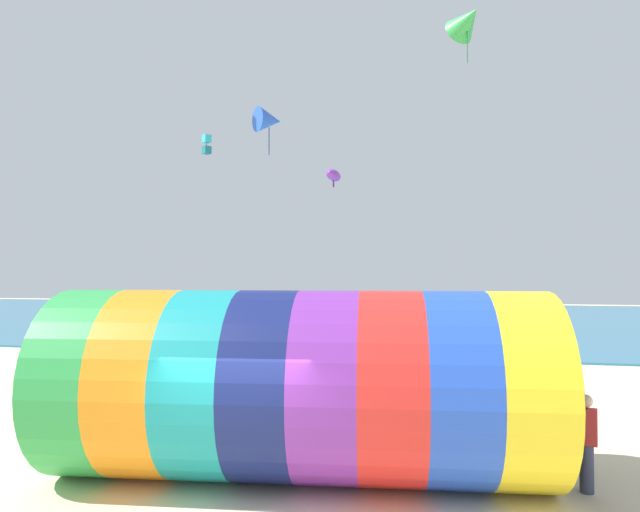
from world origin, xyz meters
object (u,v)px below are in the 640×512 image
(giant_inflatable_tube, at_px, (301,384))
(kite_cyan_box, at_px, (207,144))
(kite_green_delta, at_px, (467,21))
(kite_handler, at_px, (586,442))
(kite_purple_parafoil, at_px, (333,175))
(kite_blue_delta, at_px, (269,120))
(bystander_near_water, at_px, (370,360))
(bystander_mid_beach, at_px, (522,366))

(giant_inflatable_tube, distance_m, kite_cyan_box, 17.22)
(giant_inflatable_tube, relative_size, kite_green_delta, 4.32)
(kite_handler, height_order, kite_purple_parafoil, kite_purple_parafoil)
(kite_blue_delta, bearing_deg, kite_cyan_box, 127.37)
(kite_handler, xyz_separation_m, kite_green_delta, (-1.44, 9.56, 11.81))
(kite_blue_delta, xyz_separation_m, bystander_near_water, (3.12, 1.50, -7.92))
(kite_green_delta, relative_size, kite_cyan_box, 2.40)
(giant_inflatable_tube, distance_m, kite_handler, 5.21)
(bystander_near_water, height_order, bystander_mid_beach, bystander_mid_beach)
(kite_blue_delta, bearing_deg, bystander_near_water, 25.68)
(kite_purple_parafoil, bearing_deg, giant_inflatable_tube, -82.71)
(kite_handler, bearing_deg, kite_cyan_box, 134.00)
(kite_handler, bearing_deg, kite_green_delta, 98.57)
(kite_handler, distance_m, kite_cyan_box, 20.12)
(kite_handler, distance_m, bystander_near_water, 9.62)
(giant_inflatable_tube, xyz_separation_m, kite_purple_parafoil, (-1.74, 13.58, 6.24))
(giant_inflatable_tube, relative_size, bystander_mid_beach, 5.36)
(kite_purple_parafoil, distance_m, kite_cyan_box, 5.96)
(kite_green_delta, xyz_separation_m, bystander_near_water, (-3.32, -1.20, -11.80))
(kite_blue_delta, bearing_deg, giant_inflatable_tube, -69.09)
(giant_inflatable_tube, relative_size, kite_purple_parafoil, 6.14)
(bystander_mid_beach, bearing_deg, kite_purple_parafoil, 142.51)
(kite_purple_parafoil, relative_size, kite_green_delta, 0.70)
(kite_blue_delta, relative_size, bystander_near_water, 0.90)
(giant_inflatable_tube, xyz_separation_m, kite_blue_delta, (-2.75, 7.21, 7.04))
(kite_blue_delta, distance_m, bystander_mid_beach, 11.24)
(kite_blue_delta, relative_size, kite_cyan_box, 1.71)
(kite_purple_parafoil, height_order, kite_blue_delta, kite_blue_delta)
(kite_green_delta, bearing_deg, kite_blue_delta, -157.23)
(giant_inflatable_tube, bearing_deg, bystander_near_water, 87.61)
(kite_green_delta, distance_m, bystander_near_water, 12.32)
(kite_purple_parafoil, relative_size, bystander_mid_beach, 0.87)
(kite_handler, bearing_deg, bystander_mid_beach, 89.60)
(kite_purple_parafoil, height_order, kite_cyan_box, kite_cyan_box)
(kite_purple_parafoil, distance_m, kite_blue_delta, 6.50)
(kite_green_delta, relative_size, bystander_mid_beach, 1.24)
(kite_blue_delta, bearing_deg, kite_purple_parafoil, 80.94)
(kite_blue_delta, bearing_deg, bystander_mid_beach, 7.71)
(giant_inflatable_tube, distance_m, bystander_mid_beach, 9.80)
(kite_green_delta, bearing_deg, kite_cyan_box, 162.61)
(kite_green_delta, distance_m, kite_cyan_box, 12.11)
(kite_handler, height_order, kite_cyan_box, kite_cyan_box)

